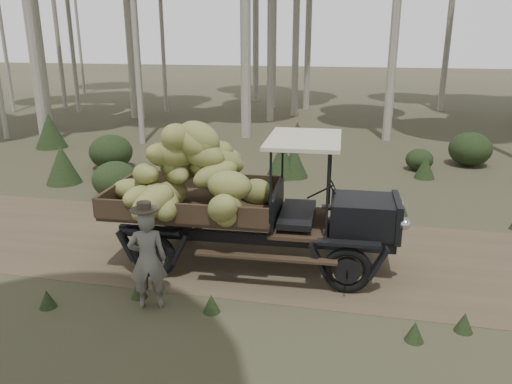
% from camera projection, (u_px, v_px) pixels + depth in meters
% --- Properties ---
extents(ground, '(120.00, 120.00, 0.00)m').
position_uv_depth(ground, '(256.00, 250.00, 9.93)').
color(ground, '#473D2B').
rests_on(ground, ground).
extents(dirt_track, '(70.00, 4.00, 0.01)m').
position_uv_depth(dirt_track, '(256.00, 250.00, 9.93)').
color(dirt_track, brown).
rests_on(dirt_track, ground).
extents(banana_truck, '(5.40, 2.72, 2.77)m').
position_uv_depth(banana_truck, '(217.00, 184.00, 8.88)').
color(banana_truck, black).
rests_on(banana_truck, ground).
extents(farmer, '(0.68, 0.57, 1.74)m').
position_uv_depth(farmer, '(148.00, 259.00, 7.64)').
color(farmer, '#605E57').
rests_on(farmer, ground).
extents(undergrowth, '(22.41, 20.99, 1.32)m').
position_uv_depth(undergrowth, '(292.00, 262.00, 8.17)').
color(undergrowth, '#233319').
rests_on(undergrowth, ground).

